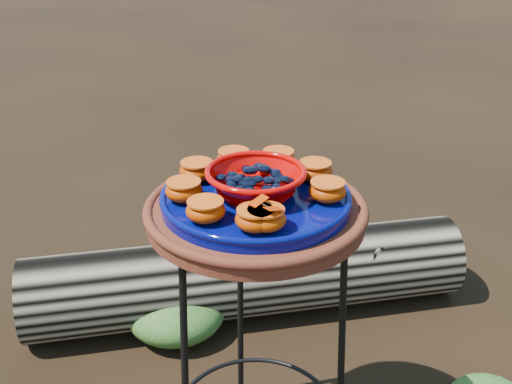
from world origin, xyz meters
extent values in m
cylinder|color=maroon|center=(0.00, 0.00, 0.72)|extent=(0.47, 0.47, 0.04)
cylinder|color=#06043F|center=(0.00, 0.00, 0.75)|extent=(0.40, 0.40, 0.03)
ellipsoid|color=#A71B00|center=(-0.01, -0.15, 0.79)|extent=(0.08, 0.08, 0.04)
ellipsoid|color=#A71B00|center=(0.14, -0.06, 0.79)|extent=(0.08, 0.08, 0.04)
ellipsoid|color=#A71B00|center=(0.14, 0.05, 0.79)|extent=(0.08, 0.08, 0.04)
ellipsoid|color=#A71B00|center=(0.08, 0.13, 0.79)|extent=(0.08, 0.08, 0.04)
ellipsoid|color=#A71B00|center=(-0.02, 0.15, 0.79)|extent=(0.08, 0.08, 0.04)
ellipsoid|color=#A71B00|center=(-0.11, 0.10, 0.79)|extent=(0.08, 0.08, 0.04)
ellipsoid|color=#A71B00|center=(-0.15, 0.00, 0.79)|extent=(0.08, 0.08, 0.04)
ellipsoid|color=#A71B00|center=(-0.12, -0.09, 0.79)|extent=(0.08, 0.08, 0.04)
ellipsoid|color=#A71B00|center=(-0.03, -0.15, 0.79)|extent=(0.08, 0.08, 0.04)
ellipsoid|color=#1E4215|center=(-0.16, 0.57, 0.08)|extent=(0.33, 0.33, 0.16)
camera|label=1|loc=(-0.24, -1.19, 1.36)|focal=45.00mm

